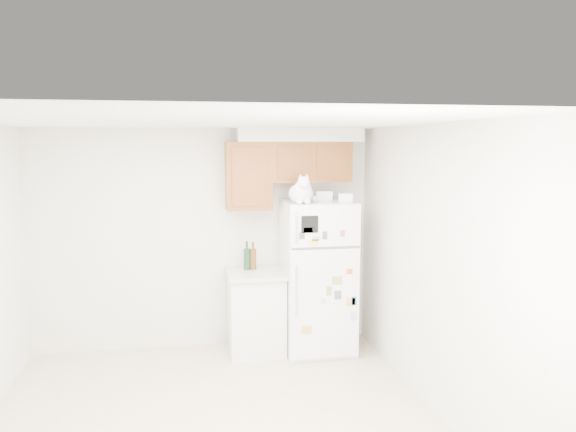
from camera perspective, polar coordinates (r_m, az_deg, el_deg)
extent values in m
cube|color=beige|center=(4.96, -7.47, -20.75)|extent=(3.80, 4.00, 0.01)
cube|color=silver|center=(6.47, -8.56, -2.32)|extent=(3.80, 0.04, 2.50)
cube|color=silver|center=(2.62, -5.60, -17.02)|extent=(3.80, 0.04, 2.50)
cube|color=silver|center=(4.97, 14.84, -5.43)|extent=(0.04, 4.00, 2.50)
cube|color=white|center=(4.38, -8.02, 9.54)|extent=(3.80, 4.00, 0.04)
cube|color=brown|center=(6.36, 2.26, 5.52)|extent=(0.90, 0.33, 0.45)
cube|color=brown|center=(6.25, -4.04, 4.10)|extent=(0.50, 0.33, 0.75)
cube|color=silver|center=(6.34, 1.14, 8.23)|extent=(1.40, 0.37, 0.15)
cube|color=white|center=(6.34, 3.02, -6.13)|extent=(0.76, 0.72, 1.70)
cube|color=white|center=(5.86, 3.90, -1.02)|extent=(0.74, 0.03, 0.44)
cube|color=white|center=(6.04, 3.83, -8.93)|extent=(0.74, 0.03, 1.19)
cube|color=#59595B|center=(5.90, 3.88, -3.19)|extent=(0.74, 0.03, 0.02)
cylinder|color=silver|center=(5.76, 0.89, -1.20)|extent=(0.02, 0.02, 0.32)
cylinder|color=silver|center=(5.90, 0.88, -7.65)|extent=(0.02, 0.02, 0.55)
cube|color=black|center=(5.80, 2.23, -0.85)|extent=(0.18, 0.00, 0.18)
cube|color=white|center=(5.89, 2.39, -5.19)|extent=(0.22, 0.00, 0.28)
cube|color=navy|center=(5.81, 2.06, -1.46)|extent=(0.10, 0.00, 0.06)
cube|color=#899D4E|center=(5.99, 5.02, -6.55)|extent=(0.11, 0.00, 0.09)
cube|color=#98BCD7|center=(6.15, 6.67, -10.08)|extent=(0.07, 0.00, 0.10)
cube|color=#EACE52|center=(5.84, 2.60, -2.69)|extent=(0.11, 0.00, 0.06)
cube|color=#C089A2|center=(5.84, 2.88, -2.30)|extent=(0.09, 0.00, 0.05)
cube|color=#AF466F|center=(5.90, 5.57, -1.77)|extent=(0.05, 0.00, 0.07)
cube|color=#99C9D9|center=(6.01, 3.62, -8.65)|extent=(0.06, 0.00, 0.05)
cube|color=#BA512E|center=(6.00, 6.28, -5.63)|extent=(0.06, 0.00, 0.06)
cube|color=#245292|center=(6.10, 6.73, -8.56)|extent=(0.05, 0.00, 0.09)
cube|color=gold|center=(6.09, 6.38, -8.68)|extent=(0.10, 0.00, 0.09)
cube|color=#545459|center=(6.03, 5.09, -8.01)|extent=(0.08, 0.00, 0.09)
cube|color=gold|center=(6.06, 1.91, -11.48)|extent=(0.11, 0.00, 0.09)
cube|color=#678C46|center=(5.99, 4.18, -7.60)|extent=(0.05, 0.00, 0.10)
cube|color=#4A494E|center=(5.86, 3.77, -1.98)|extent=(0.05, 0.00, 0.08)
cube|color=#49494E|center=(5.80, 1.44, -2.01)|extent=(0.06, 0.00, 0.07)
cube|color=white|center=(6.39, -3.26, -9.85)|extent=(0.60, 0.60, 0.88)
cube|color=beige|center=(6.25, -3.27, -5.87)|extent=(0.64, 0.64, 0.04)
ellipsoid|color=white|center=(5.96, 1.30, 2.30)|extent=(0.25, 0.34, 0.22)
ellipsoid|color=white|center=(5.86, 1.50, 2.69)|extent=(0.19, 0.15, 0.20)
sphere|color=white|center=(5.80, 1.61, 3.42)|extent=(0.13, 0.13, 0.13)
cone|color=white|center=(5.79, 1.28, 4.04)|extent=(0.04, 0.04, 0.05)
cone|color=white|center=(5.80, 1.94, 4.04)|extent=(0.04, 0.04, 0.05)
cone|color=#D88C8C|center=(5.78, 1.29, 3.99)|extent=(0.02, 0.02, 0.03)
cone|color=#D88C8C|center=(5.80, 1.95, 3.99)|extent=(0.02, 0.02, 0.03)
sphere|color=white|center=(5.75, 1.72, 3.18)|extent=(0.05, 0.05, 0.05)
sphere|color=white|center=(5.82, 1.15, 1.50)|extent=(0.07, 0.07, 0.07)
sphere|color=white|center=(5.84, 1.99, 1.52)|extent=(0.07, 0.07, 0.07)
cylinder|color=white|center=(6.10, 2.07, 1.77)|extent=(0.16, 0.22, 0.07)
cube|color=white|center=(6.32, 3.73, 2.10)|extent=(0.21, 0.17, 0.10)
cube|color=white|center=(6.16, 5.84, 1.89)|extent=(0.17, 0.14, 0.09)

